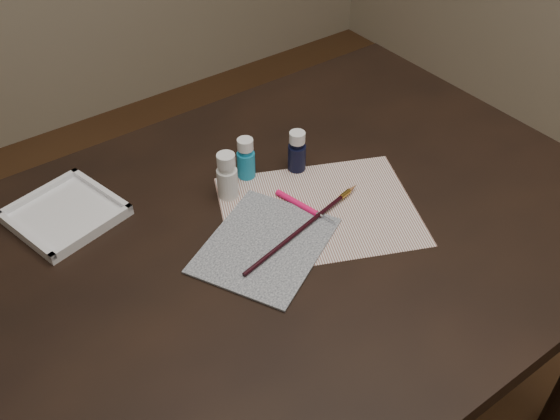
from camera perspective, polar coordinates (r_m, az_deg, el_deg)
table at (r=1.41m, az=-0.00°, el=-13.08°), size 1.30×0.90×0.75m
paper at (r=1.17m, az=3.56°, el=-0.05°), size 0.44×0.40×0.00m
canvas at (r=1.10m, az=-1.36°, el=-3.21°), size 0.30×0.28×0.00m
paint_bottle_white at (r=1.18m, az=-4.87°, el=3.14°), size 0.05×0.05×0.10m
paint_bottle_cyan at (r=1.23m, az=-3.14°, el=4.75°), size 0.05×0.05×0.09m
paint_bottle_navy at (r=1.25m, az=1.56°, el=5.40°), size 0.04×0.04×0.09m
paintbrush at (r=1.13m, az=2.31°, el=-1.46°), size 0.31×0.08×0.01m
craft_knife at (r=1.17m, az=2.44°, el=0.16°), size 0.04×0.14×0.01m
palette_tray at (r=1.22m, az=-19.05°, el=-0.27°), size 0.21×0.21×0.02m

